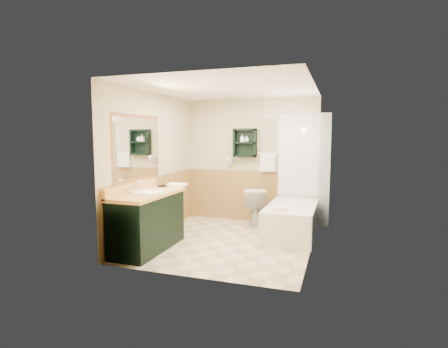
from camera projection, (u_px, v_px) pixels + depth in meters
The scene contains 25 objects.
floor at pixel (228, 241), 5.58m from camera, with size 3.00×3.00×0.00m, color beige.
back_wall at pixel (251, 160), 6.89m from camera, with size 2.60×0.04×2.40m, color beige.
left_wall at pixel (153, 165), 5.87m from camera, with size 0.04×3.00×2.40m, color beige.
right_wall at pixel (314, 169), 5.04m from camera, with size 0.04×3.00×2.40m, color beige.
ceiling at pixel (228, 87), 5.33m from camera, with size 2.60×3.00×0.04m, color white.
wainscot_left at pixel (156, 206), 5.94m from camera, with size 2.98×2.98×1.00m, color #AD8546, non-canonical shape.
wainscot_back at pixel (250, 196), 6.93m from camera, with size 2.58×2.58×1.00m, color #AD8546, non-canonical shape.
mirror_frame at pixel (137, 148), 5.31m from camera, with size 1.30×1.30×1.00m, color brown, non-canonical shape.
mirror_glass at pixel (137, 148), 5.30m from camera, with size 1.20×1.20×0.90m, color white, non-canonical shape.
tile_right at pixel (315, 174), 5.78m from camera, with size 1.50×1.50×2.10m, color white, non-canonical shape.
tile_back at pixel (304, 170), 6.54m from camera, with size 0.95×0.95×2.10m, color white, non-canonical shape.
tile_accent at pixel (316, 122), 5.69m from camera, with size 1.50×1.50×0.10m, color #144734, non-canonical shape.
wall_shelf at pixel (245, 143), 6.78m from camera, with size 0.45×0.15×0.55m, color black.
hair_dryer at pixel (231, 160), 6.93m from camera, with size 0.10×0.24×0.18m, color silver, non-canonical shape.
towel_bar at pixel (268, 153), 6.70m from camera, with size 0.40×0.06×0.40m, color white, non-canonical shape.
curtain_rod at pixel (271, 117), 5.91m from camera, with size 0.03×0.03×1.60m, color silver.
shower_curtain at pixel (272, 166), 6.17m from camera, with size 1.05×1.05×1.70m, color beige, non-canonical shape.
vanity at pixel (148, 221), 5.15m from camera, with size 0.59×1.35×0.85m, color black.
bathtub at pixel (291, 221), 5.86m from camera, with size 0.79×1.50×0.53m, color white.
toilet at pixel (256, 206), 6.60m from camera, with size 0.40×0.72×0.71m, color white.
counter_towel at pixel (177, 185), 5.79m from camera, with size 0.30×0.23×0.04m, color white.
vanity_book at pixel (159, 180), 5.76m from camera, with size 0.15×0.02×0.21m, color black.
tub_towel at pixel (280, 209), 5.37m from camera, with size 0.23×0.19×0.07m, color white.
soap_bottle_a at pixel (242, 140), 6.78m from camera, with size 0.07×0.15×0.07m, color white.
soap_bottle_b at pixel (247, 140), 6.75m from camera, with size 0.09×0.12×0.09m, color white.
Camera 1 is at (1.67, -5.18, 1.67)m, focal length 28.00 mm.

